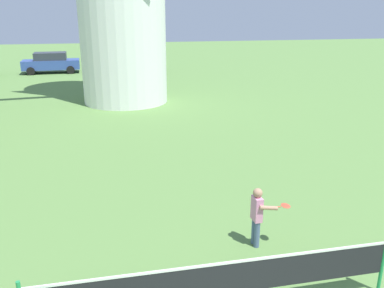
% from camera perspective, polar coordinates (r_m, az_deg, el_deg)
% --- Properties ---
extents(tennis_net, '(5.82, 0.06, 1.10)m').
position_cam_1_polar(tennis_net, '(6.65, 3.77, -18.40)').
color(tennis_net, '#238E4C').
rests_on(tennis_net, ground_plane).
extents(player_far, '(0.75, 0.48, 1.28)m').
position_cam_1_polar(player_far, '(8.48, 9.18, -9.58)').
color(player_far, slate).
rests_on(player_far, ground_plane).
extents(parked_car_blue, '(4.26, 2.00, 1.56)m').
position_cam_1_polar(parked_car_blue, '(33.66, -19.12, 10.74)').
color(parked_car_blue, '#334C99').
rests_on(parked_car_blue, ground_plane).
extents(parked_car_black, '(4.15, 2.25, 1.56)m').
position_cam_1_polar(parked_car_black, '(32.98, -8.88, 11.37)').
color(parked_car_black, '#1E232D').
rests_on(parked_car_black, ground_plane).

